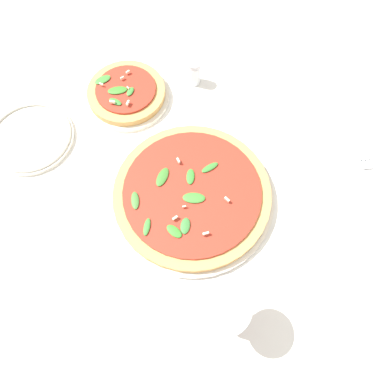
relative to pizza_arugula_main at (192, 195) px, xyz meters
name	(u,v)px	position (x,y,z in m)	size (l,w,h in m)	color
ground_plane	(199,208)	(-0.03, -0.01, -0.02)	(6.00, 6.00, 0.00)	silver
pizza_arugula_main	(192,195)	(0.00, 0.00, 0.00)	(0.36, 0.36, 0.05)	silver
pizza_personal_side	(127,94)	(0.28, 0.16, 0.00)	(0.21, 0.21, 0.05)	silver
wine_glass	(222,311)	(-0.26, -0.04, 0.09)	(0.09, 0.09, 0.15)	white
napkin	(375,192)	(0.00, -0.41, -0.01)	(0.15, 0.10, 0.01)	white
fork	(374,188)	(0.01, -0.41, -0.01)	(0.22, 0.03, 0.00)	silver
side_plate_white	(31,137)	(0.16, 0.38, -0.01)	(0.20, 0.20, 0.02)	silver
shaker_pepper	(195,73)	(0.33, -0.02, 0.02)	(0.03, 0.03, 0.07)	silver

